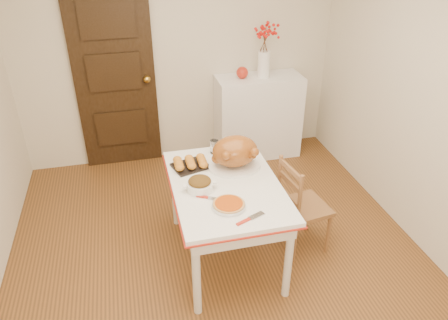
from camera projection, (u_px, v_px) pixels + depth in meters
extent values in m
cube|color=#4A2F18|center=(222.00, 265.00, 3.55)|extent=(3.50, 4.00, 0.00)
cube|color=beige|center=(178.00, 52.00, 4.60)|extent=(3.50, 0.00, 2.50)
cube|color=beige|center=(441.00, 107.00, 3.28)|extent=(0.00, 4.00, 2.50)
cube|color=black|center=(115.00, 77.00, 4.54)|extent=(0.85, 0.06, 2.06)
cube|color=white|center=(258.00, 117.00, 4.98)|extent=(0.97, 0.43, 0.97)
sphere|color=#B22615|center=(242.00, 73.00, 4.66)|extent=(0.13, 0.13, 0.13)
cylinder|color=#AB3F08|center=(229.00, 204.00, 3.01)|extent=(0.28, 0.28, 0.05)
cylinder|color=white|center=(214.00, 147.00, 3.67)|extent=(0.09, 0.09, 0.12)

